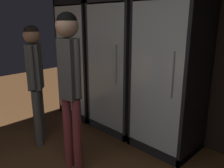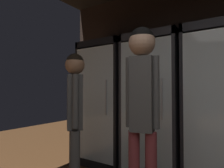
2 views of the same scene
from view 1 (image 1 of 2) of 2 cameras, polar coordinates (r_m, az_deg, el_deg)
The scene contains 5 objects.
cooler_far_left at distance 4.04m, azimuth -6.08°, elevation 5.86°, with size 0.77×0.66×1.94m.
cooler_left at distance 3.45m, azimuth 2.63°, elevation 4.19°, with size 0.77×0.66×1.94m.
cooler_center at distance 2.97m, azimuth 14.41°, elevation 1.90°, with size 0.77×0.66×1.94m.
shopper_near at distance 2.40m, azimuth -10.40°, elevation 2.68°, with size 0.28×0.22×1.70m.
shopper_far at distance 3.10m, azimuth -18.32°, elevation 2.43°, with size 0.25×0.25×1.56m.
Camera 1 is at (0.98, 0.21, 1.64)m, focal length 37.28 mm.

